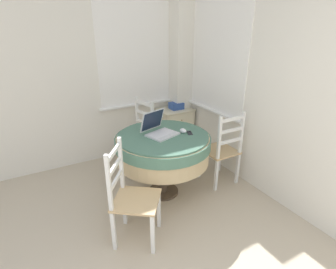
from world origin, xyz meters
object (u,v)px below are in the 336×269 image
Objects in this scene: cell_phone at (190,133)px; corner_cabinet at (175,129)px; round_dining_table at (163,147)px; dining_chair_near_back_window at (138,137)px; storage_box at (176,106)px; laptop at (159,129)px; dining_chair_near_right_window at (222,150)px; dining_chair_camera_near at (131,198)px; computer_mouse at (183,131)px.

corner_cabinet is (0.48, 1.12, -0.43)m from cell_phone.
round_dining_table is 1.11× the size of dining_chair_near_back_window.
storage_box is (0.80, 1.03, 0.10)m from round_dining_table.
dining_chair_near_back_window is (0.04, 0.71, -0.36)m from laptop.
dining_chair_near_right_window and dining_chair_camera_near have the same top height.
storage_box is (0.56, 1.08, -0.07)m from computer_mouse.
round_dining_table is 2.65× the size of laptop.
laptop is 0.42× the size of dining_chair_near_back_window.
dining_chair_near_back_window is 0.81m from corner_cabinet.
dining_chair_near_right_window is at bearing -14.48° from laptop.
dining_chair_near_back_window reaches higher than storage_box.
laptop is at bearing -129.82° from storage_box.
computer_mouse reaches higher than corner_cabinet.
round_dining_table is 0.79m from dining_chair_camera_near.
storage_box is (0.78, 0.26, 0.27)m from dining_chair_near_back_window.
dining_chair_near_back_window is 1.17m from dining_chair_near_right_window.
round_dining_table reaches higher than corner_cabinet.
storage_box is at bearing 47.70° from dining_chair_camera_near.
dining_chair_near_back_window is 0.86m from storage_box.
dining_chair_near_right_window is at bearing -5.85° from cell_phone.
dining_chair_near_back_window is at bearing -161.27° from storage_box.
laptop reaches higher than round_dining_table.
corner_cabinet is at bearing 52.99° from round_dining_table.
dining_chair_near_right_window is 1.00× the size of dining_chair_camera_near.
dining_chair_camera_near reaches higher than round_dining_table.
dining_chair_camera_near is at bearing -140.30° from round_dining_table.
storage_box is at bearing 50.18° from laptop.
dining_chair_near_right_window is 1.18m from corner_cabinet.
corner_cabinet is (0.77, 1.03, -0.28)m from round_dining_table.
corner_cabinet is at bearing 88.95° from dining_chair_near_right_window.
computer_mouse is 0.10× the size of dining_chair_near_right_window.
dining_chair_camera_near is 2.08m from storage_box.
laptop reaches higher than cell_phone.
dining_chair_near_right_window reaches higher than cell_phone.
dining_chair_near_back_window is at bearing -161.22° from corner_cabinet.
storage_box is at bearing 16.97° from corner_cabinet.
dining_chair_near_back_window is 4.94× the size of storage_box.
dining_chair_near_back_window is 1.00× the size of dining_chair_camera_near.
dining_chair_near_back_window reaches higher than computer_mouse.
corner_cabinet is (0.76, 0.26, -0.11)m from dining_chair_near_back_window.
laptop is at bearing 157.62° from computer_mouse.
cell_phone is at bearing -39.53° from computer_mouse.
dining_chair_near_right_window is at bearing -10.37° from computer_mouse.
dining_chair_near_back_window is at bearing 104.84° from computer_mouse.
storage_box is at bearing 87.92° from dining_chair_near_right_window.
cell_phone is at bearing -114.02° from storage_box.
cell_phone reaches higher than corner_cabinet.
laptop is 0.42× the size of dining_chair_camera_near.
dining_chair_near_right_window is 1.39m from dining_chair_camera_near.
dining_chair_near_back_window is (0.02, 0.77, -0.17)m from round_dining_table.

